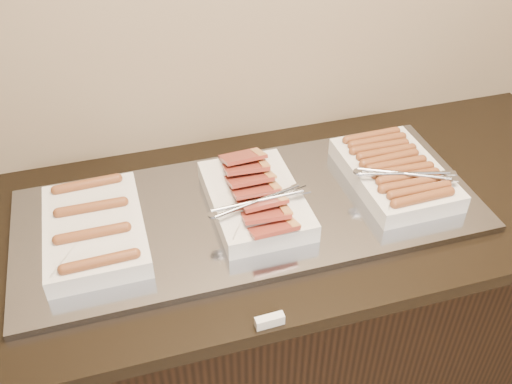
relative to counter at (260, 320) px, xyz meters
The scene contains 6 objects.
counter is the anchor object (origin of this frame).
warming_tray 0.46m from the counter, behind, with size 1.20×0.50×0.02m, color #92959F.
dish_left 0.65m from the counter, behind, with size 0.24×0.35×0.07m.
dish_center 0.50m from the counter, 165.46° to the right, with size 0.27×0.37×0.09m.
dish_right 0.63m from the counter, ahead, with size 0.27×0.36×0.08m.
label_holder 0.59m from the counter, 103.88° to the right, with size 0.06×0.02×0.03m, color white.
Camera 1 is at (-0.33, 1.04, 1.89)m, focal length 40.00 mm.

